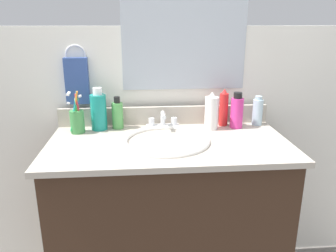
{
  "coord_description": "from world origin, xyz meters",
  "views": [
    {
      "loc": [
        -0.12,
        -1.33,
        1.32
      ],
      "look_at": [
        -0.0,
        0.0,
        0.9
      ],
      "focal_mm": 35.4,
      "sensor_mm": 36.0,
      "label": 1
    }
  ],
  "objects": [
    {
      "name": "hand_towel",
      "position": [
        -0.42,
        0.28,
        1.05
      ],
      "size": [
        0.11,
        0.04,
        0.22
      ],
      "primitive_type": "cube",
      "color": "#334C8C"
    },
    {
      "name": "mirror_panel",
      "position": [
        0.1,
        0.29,
        1.28
      ],
      "size": [
        0.6,
        0.01,
        0.56
      ],
      "primitive_type": "cube",
      "color": "#B2BCC6"
    },
    {
      "name": "sink_basin",
      "position": [
        -0.01,
        -0.0,
        0.8
      ],
      "size": [
        0.38,
        0.38,
        0.11
      ],
      "color": "white",
      "rests_on": "countertop"
    },
    {
      "name": "faucet",
      "position": [
        -0.01,
        0.19,
        0.86
      ],
      "size": [
        0.16,
        0.1,
        0.08
      ],
      "color": "silver",
      "rests_on": "countertop"
    },
    {
      "name": "bottle_toner_green",
      "position": [
        -0.23,
        0.21,
        0.9
      ],
      "size": [
        0.05,
        0.05,
        0.16
      ],
      "color": "#4C9E4C",
      "rests_on": "countertop"
    },
    {
      "name": "bottle_lotion_white",
      "position": [
        0.22,
        0.16,
        0.91
      ],
      "size": [
        0.06,
        0.06,
        0.18
      ],
      "color": "white",
      "rests_on": "countertop"
    },
    {
      "name": "back_wall",
      "position": [
        0.0,
        0.32,
        0.65
      ],
      "size": [
        2.14,
        0.04,
        1.3
      ],
      "primitive_type": "cube",
      "color": "white",
      "rests_on": "ground_plane"
    },
    {
      "name": "towel_ring",
      "position": [
        -0.42,
        0.29,
        1.17
      ],
      "size": [
        0.1,
        0.01,
        0.1
      ],
      "primitive_type": "torus",
      "rotation": [
        1.57,
        0.0,
        0.0
      ],
      "color": "silver"
    },
    {
      "name": "backsplash",
      "position": [
        0.0,
        0.25,
        0.87
      ],
      "size": [
        1.04,
        0.02,
        0.09
      ],
      "primitive_type": "cube",
      "color": "#B2A899",
      "rests_on": "countertop"
    },
    {
      "name": "vanity_cabinet",
      "position": [
        0.0,
        0.0,
        0.4
      ],
      "size": [
        0.99,
        0.49,
        0.8
      ],
      "primitive_type": "cube",
      "color": "#382316",
      "rests_on": "ground_plane"
    },
    {
      "name": "bottle_spray_red",
      "position": [
        0.29,
        0.21,
        0.91
      ],
      "size": [
        0.04,
        0.04,
        0.18
      ],
      "color": "red",
      "rests_on": "countertop"
    },
    {
      "name": "bottle_gel_clear",
      "position": [
        0.46,
        0.21,
        0.9
      ],
      "size": [
        0.05,
        0.05,
        0.14
      ],
      "color": "silver",
      "rests_on": "countertop"
    },
    {
      "name": "bottle_soap_pink",
      "position": [
        0.34,
        0.17,
        0.91
      ],
      "size": [
        0.06,
        0.06,
        0.17
      ],
      "color": "#D8338C",
      "rests_on": "countertop"
    },
    {
      "name": "bottle_mouthwash_teal",
      "position": [
        -0.31,
        0.2,
        0.92
      ],
      "size": [
        0.07,
        0.07,
        0.2
      ],
      "color": "teal",
      "rests_on": "countertop"
    },
    {
      "name": "countertop",
      "position": [
        0.0,
        0.0,
        0.82
      ],
      "size": [
        1.04,
        0.53,
        0.02
      ],
      "primitive_type": "cube",
      "color": "#B2A899",
      "rests_on": "vanity_cabinet"
    },
    {
      "name": "cup_green",
      "position": [
        -0.41,
        0.15,
        0.89
      ],
      "size": [
        0.07,
        0.07,
        0.2
      ],
      "color": "#3F8C47",
      "rests_on": "countertop"
    }
  ]
}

